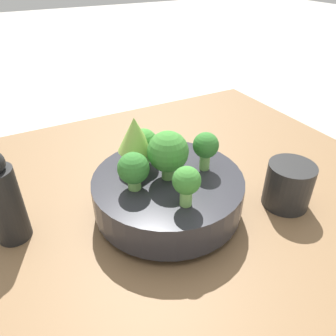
% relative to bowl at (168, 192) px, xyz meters
% --- Properties ---
extents(ground_plane, '(6.00, 6.00, 0.00)m').
position_rel_bowl_xyz_m(ground_plane, '(0.00, -0.03, -0.08)').
color(ground_plane, '#ADA89E').
extents(table, '(1.04, 0.88, 0.03)m').
position_rel_bowl_xyz_m(table, '(0.00, -0.03, -0.06)').
color(table, brown).
rests_on(table, ground_plane).
extents(bowl, '(0.27, 0.27, 0.08)m').
position_rel_bowl_xyz_m(bowl, '(0.00, 0.00, 0.00)').
color(bowl, '#28282D').
rests_on(bowl, table).
extents(broccoli_floret_back, '(0.04, 0.04, 0.07)m').
position_rel_bowl_xyz_m(broccoli_floret_back, '(0.01, 0.08, 0.08)').
color(broccoli_floret_back, '#7AB256').
rests_on(broccoli_floret_back, bowl).
extents(broccoli_floret_center, '(0.07, 0.07, 0.09)m').
position_rel_bowl_xyz_m(broccoli_floret_center, '(0.00, 0.00, 0.09)').
color(broccoli_floret_center, '#609347').
rests_on(broccoli_floret_center, bowl).
extents(broccoli_floret_right, '(0.05, 0.05, 0.07)m').
position_rel_bowl_xyz_m(broccoli_floret_right, '(0.06, 0.00, 0.07)').
color(broccoli_floret_right, '#7AB256').
rests_on(broccoli_floret_right, bowl).
extents(romanesco_piece_near, '(0.06, 0.06, 0.10)m').
position_rel_bowl_xyz_m(romanesco_piece_near, '(0.04, -0.06, 0.10)').
color(romanesco_piece_near, '#609347').
rests_on(romanesco_piece_near, bowl).
extents(broccoli_floret_left, '(0.05, 0.05, 0.07)m').
position_rel_bowl_xyz_m(broccoli_floret_left, '(-0.07, 0.01, 0.08)').
color(broccoli_floret_left, '#7AB256').
rests_on(broccoli_floret_left, bowl).
extents(broccoli_floret_front, '(0.05, 0.05, 0.07)m').
position_rel_bowl_xyz_m(broccoli_floret_front, '(0.02, -0.06, 0.08)').
color(broccoli_floret_front, '#6BA34C').
rests_on(broccoli_floret_front, bowl).
extents(cup, '(0.09, 0.09, 0.09)m').
position_rel_bowl_xyz_m(cup, '(-0.21, 0.09, -0.00)').
color(cup, black).
rests_on(cup, table).
extents(pepper_mill, '(0.06, 0.06, 0.17)m').
position_rel_bowl_xyz_m(pepper_mill, '(0.26, -0.07, 0.04)').
color(pepper_mill, black).
rests_on(pepper_mill, table).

